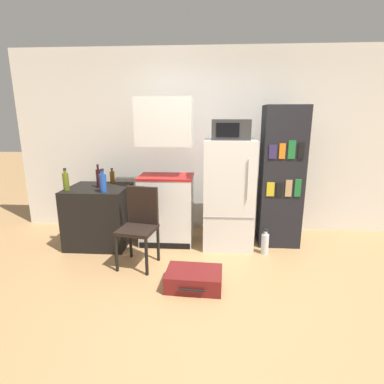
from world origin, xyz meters
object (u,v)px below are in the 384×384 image
Objects in this scene: kitchen_hutch at (166,180)px; bookshelf at (281,178)px; refrigerator at (228,194)px; bottle_amber_beer at (112,177)px; bottle_olive_oil at (66,181)px; chair at (140,220)px; bottle_wine_dark at (99,178)px; bottle_blue_soda at (103,182)px; water_bottle_front at (265,243)px; side_table at (100,215)px; suitcase_large_flat at (194,279)px; microwave at (230,129)px.

kitchen_hutch is 1.54m from bookshelf.
kitchen_hutch reaches higher than refrigerator.
bottle_amber_beer is 0.65m from bottle_olive_oil.
refrigerator is at bearing 40.06° from chair.
refrigerator is 1.74m from bottle_wine_dark.
bookshelf is 6.02× the size of bottle_wine_dark.
bottle_amber_beer is 0.71× the size of bottle_blue_soda.
bottle_blue_soda is 2.19m from water_bottle_front.
side_table is 2.25m from water_bottle_front.
water_bottle_front is at bearing 22.86° from chair.
bottle_amber_beer reaches higher than chair.
bottle_blue_soda is at bearing -8.06° from bottle_olive_oil.
bottle_amber_beer is at bearing 96.98° from bottle_blue_soda.
refrigerator reaches higher than bottle_amber_beer.
bottle_wine_dark is at bearing 152.02° from chair.
chair is 0.95m from suitcase_large_flat.
kitchen_hutch reaches higher than bottle_wine_dark.
water_bottle_front is (2.04, 0.06, -0.78)m from bottle_blue_soda.
suitcase_large_flat is at bearing -109.57° from microwave.
side_table is 0.89m from chair.
bottle_olive_oil is (-0.33, -0.19, 0.52)m from side_table.
bottle_olive_oil is (-0.44, -0.48, 0.03)m from bottle_amber_beer.
bottle_amber_beer is 0.23× the size of chair.
bottle_blue_soda reaches higher than suitcase_large_flat.
chair is (0.67, -0.53, -0.39)m from bottle_wine_dark.
refrigerator is 2.43× the size of suitcase_large_flat.
kitchen_hutch is at bearing 7.63° from bottle_wine_dark.
side_table is at bearing 29.24° from bottle_olive_oil.
bottle_wine_dark is 0.94m from chair.
chair is (1.03, -0.35, -0.38)m from bottle_olive_oil.
bottle_blue_soda is (-1.57, -0.32, -0.64)m from microwave.
refrigerator is 5.05× the size of bottle_olive_oil.
refrigerator is at bearing 6.89° from bottle_olive_oil.
kitchen_hutch reaches higher than side_table.
water_bottle_front is (0.47, -0.26, -1.42)m from microwave.
refrigerator reaches higher than bottle_olive_oil.
suitcase_large_flat is (-1.09, -1.20, -0.84)m from bookshelf.
refrigerator is 4.28× the size of water_bottle_front.
chair is (0.58, -0.83, -0.35)m from bottle_amber_beer.
bottle_olive_oil is at bearing -173.11° from refrigerator.
chair is at bearing -158.21° from bookshelf.
microwave is 1.41× the size of water_bottle_front.
kitchen_hutch is 6.61× the size of bottle_blue_soda.
suitcase_large_flat is (0.45, -1.15, -0.80)m from kitchen_hutch.
bookshelf is at bearing 1.99° from kitchen_hutch.
bottle_wine_dark is (0.03, -0.01, 0.53)m from side_table.
water_bottle_front is (2.22, -0.20, -0.26)m from side_table.
bottle_amber_beer is (-1.64, 0.23, 0.17)m from refrigerator.
refrigerator is at bearing 150.62° from water_bottle_front.
kitchen_hutch is 6.87× the size of bottle_olive_oil.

